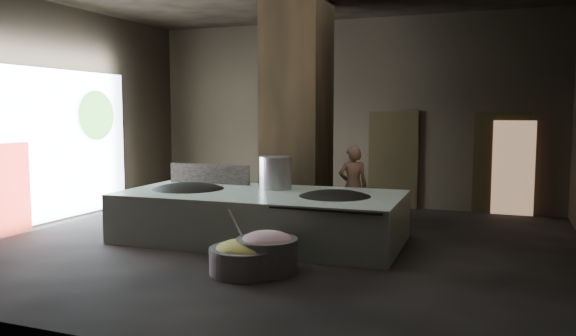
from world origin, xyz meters
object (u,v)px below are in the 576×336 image
at_px(veg_basin, 245,260).
at_px(cook, 353,186).
at_px(meat_basin, 267,255).
at_px(wok_left, 188,194).
at_px(hearth_platform, 261,216).
at_px(stock_pot, 275,174).
at_px(wok_right, 335,202).

bearing_deg(veg_basin, cook, 81.68).
bearing_deg(veg_basin, meat_basin, 34.36).
bearing_deg(wok_left, cook, 35.29).
height_order(hearth_platform, veg_basin, hearth_platform).
relative_size(cook, meat_basin, 1.82).
relative_size(hearth_platform, stock_pot, 7.67).
height_order(stock_pot, meat_basin, stock_pot).
xyz_separation_m(cook, meat_basin, (-0.29, -3.63, -0.56)).
bearing_deg(wok_left, wok_right, 2.05).
bearing_deg(meat_basin, stock_pot, 109.94).
bearing_deg(meat_basin, wok_left, 143.31).
height_order(wok_left, stock_pot, stock_pot).
bearing_deg(hearth_platform, stock_pot, 82.88).
distance_m(wok_left, stock_pot, 1.66).
distance_m(hearth_platform, stock_pot, 0.89).
distance_m(cook, veg_basin, 3.90).
bearing_deg(wok_right, hearth_platform, -177.88).
relative_size(wok_right, cook, 0.90).
distance_m(wok_right, meat_basin, 1.97).
xyz_separation_m(hearth_platform, stock_pot, (0.05, 0.55, 0.70)).
bearing_deg(wok_left, meat_basin, -36.69).
bearing_deg(veg_basin, hearth_platform, 107.90).
height_order(veg_basin, meat_basin, meat_basin).
height_order(hearth_platform, cook, cook).
bearing_deg(cook, stock_pot, 26.41).
relative_size(wok_left, wok_right, 1.07).
bearing_deg(cook, veg_basin, 60.11).
distance_m(cook, meat_basin, 3.68).
xyz_separation_m(hearth_platform, wok_left, (-1.45, -0.05, 0.32)).
bearing_deg(wok_right, wok_left, -177.95).
relative_size(veg_basin, meat_basin, 1.14).
xyz_separation_m(wok_left, veg_basin, (2.09, -1.93, -0.56)).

